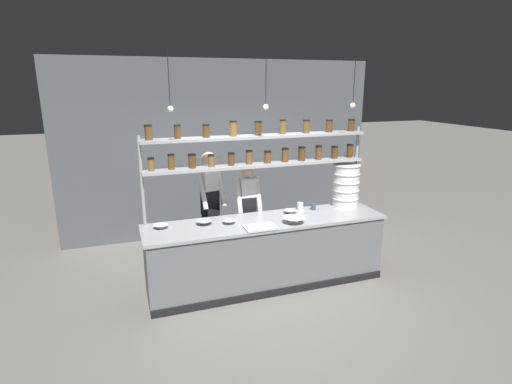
# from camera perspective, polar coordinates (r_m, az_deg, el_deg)

# --- Properties ---
(ground_plane) EXTENTS (40.00, 40.00, 0.00)m
(ground_plane) POSITION_cam_1_polar(r_m,az_deg,el_deg) (5.65, 1.49, -12.88)
(ground_plane) COLOR slate
(back_wall) EXTENTS (5.63, 0.12, 3.08)m
(back_wall) POSITION_cam_1_polar(r_m,az_deg,el_deg) (7.19, -4.74, 6.19)
(back_wall) COLOR #4C5156
(back_wall) RESTS_ON ground_plane
(prep_counter) EXTENTS (3.23, 0.76, 0.92)m
(prep_counter) POSITION_cam_1_polar(r_m,az_deg,el_deg) (5.45, 1.53, -8.62)
(prep_counter) COLOR slate
(prep_counter) RESTS_ON ground_plane
(spice_shelf_unit) EXTENTS (3.11, 0.28, 2.20)m
(spice_shelf_unit) POSITION_cam_1_polar(r_m,az_deg,el_deg) (5.38, 0.57, 5.57)
(spice_shelf_unit) COLOR #999BA0
(spice_shelf_unit) RESTS_ON ground_plane
(chef_left) EXTENTS (0.41, 0.34, 1.75)m
(chef_left) POSITION_cam_1_polar(r_m,az_deg,el_deg) (5.72, -6.57, -1.56)
(chef_left) COLOR black
(chef_left) RESTS_ON ground_plane
(chef_center) EXTENTS (0.37, 0.29, 1.59)m
(chef_center) POSITION_cam_1_polar(r_m,az_deg,el_deg) (5.78, -1.19, -2.45)
(chef_center) COLOR black
(chef_center) RESTS_ON ground_plane
(container_stack) EXTENTS (0.39, 0.39, 0.61)m
(container_stack) POSITION_cam_1_polar(r_m,az_deg,el_deg) (5.97, 12.71, 0.95)
(container_stack) COLOR white
(container_stack) RESTS_ON prep_counter
(cutting_board) EXTENTS (0.40, 0.26, 0.02)m
(cutting_board) POSITION_cam_1_polar(r_m,az_deg,el_deg) (4.99, 0.60, -5.06)
(cutting_board) COLOR silver
(cutting_board) RESTS_ON prep_counter
(prep_bowl_near_left) EXTENTS (0.18, 0.18, 0.05)m
(prep_bowl_near_left) POSITION_cam_1_polar(r_m,az_deg,el_deg) (5.56, 4.95, -2.83)
(prep_bowl_near_left) COLOR silver
(prep_bowl_near_left) RESTS_ON prep_counter
(prep_bowl_center_front) EXTENTS (0.17, 0.17, 0.05)m
(prep_bowl_center_front) POSITION_cam_1_polar(r_m,az_deg,el_deg) (5.15, -3.89, -4.31)
(prep_bowl_center_front) COLOR #B2B7BC
(prep_bowl_center_front) RESTS_ON prep_counter
(prep_bowl_center_back) EXTENTS (0.18, 0.18, 0.05)m
(prep_bowl_center_back) POSITION_cam_1_polar(r_m,az_deg,el_deg) (5.11, -13.44, -4.84)
(prep_bowl_center_back) COLOR silver
(prep_bowl_center_back) RESTS_ON prep_counter
(prep_bowl_near_right) EXTENTS (0.21, 0.21, 0.06)m
(prep_bowl_near_right) POSITION_cam_1_polar(r_m,az_deg,el_deg) (5.15, -7.41, -4.36)
(prep_bowl_near_right) COLOR #B2B7BC
(prep_bowl_near_right) RESTS_ON prep_counter
(prep_bowl_far_left) EXTENTS (0.29, 0.29, 0.08)m
(prep_bowl_far_left) POSITION_cam_1_polar(r_m,az_deg,el_deg) (5.17, 5.50, -4.06)
(prep_bowl_far_left) COLOR white
(prep_bowl_far_left) RESTS_ON prep_counter
(serving_cup_front) EXTENTS (0.07, 0.07, 0.09)m
(serving_cup_front) POSITION_cam_1_polar(r_m,az_deg,el_deg) (5.75, 8.20, -2.08)
(serving_cup_front) COLOR #334C70
(serving_cup_front) RESTS_ON prep_counter
(serving_cup_by_board) EXTENTS (0.09, 0.09, 0.11)m
(serving_cup_by_board) POSITION_cam_1_polar(r_m,az_deg,el_deg) (5.72, 6.33, -2.02)
(serving_cup_by_board) COLOR silver
(serving_cup_by_board) RESTS_ON prep_counter
(pendant_light_row) EXTENTS (2.45, 0.07, 0.68)m
(pendant_light_row) POSITION_cam_1_polar(r_m,az_deg,el_deg) (4.99, 1.69, 12.43)
(pendant_light_row) COLOR black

